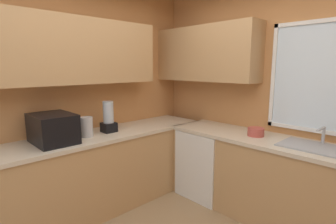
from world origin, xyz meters
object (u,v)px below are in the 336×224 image
microwave (53,128)px  blender_appliance (109,118)px  dishwasher (208,162)px  bowl (256,132)px  sink_assembly (317,147)px  kettle (87,127)px

microwave → blender_appliance: blender_appliance is taller
dishwasher → blender_appliance: bearing=-122.5°
microwave → bowl: size_ratio=2.72×
sink_assembly → bowl: 0.61m
sink_assembly → blender_appliance: (-1.89, -1.07, 0.15)m
bowl → blender_appliance: bearing=-140.1°
kettle → blender_appliance: (-0.02, 0.28, 0.05)m
microwave → blender_appliance: size_ratio=1.33×
microwave → dishwasher: bearing=68.4°
sink_assembly → blender_appliance: 2.17m
microwave → kettle: bearing=86.7°
bowl → blender_appliance: size_ratio=0.49×
kettle → sink_assembly: (1.87, 1.35, -0.10)m
dishwasher → microwave: bearing=-111.6°
microwave → sink_assembly: bearing=42.0°
kettle → blender_appliance: bearing=94.0°
kettle → sink_assembly: 2.31m
dishwasher → bowl: size_ratio=4.78×
microwave → sink_assembly: size_ratio=0.76×
bowl → blender_appliance: (-1.27, -1.06, 0.12)m
dishwasher → sink_assembly: bearing=1.7°
kettle → sink_assembly: size_ratio=0.34×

